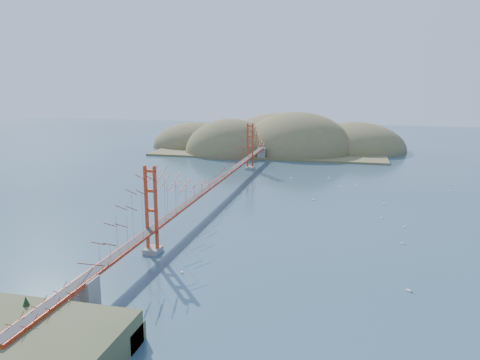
% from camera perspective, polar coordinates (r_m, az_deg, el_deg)
% --- Properties ---
extents(ground, '(320.00, 320.00, 0.00)m').
position_cam_1_polar(ground, '(90.38, -2.84, -2.18)').
color(ground, '#2E4B5D').
rests_on(ground, ground).
extents(bridge, '(2.20, 94.40, 12.00)m').
position_cam_1_polar(bridge, '(89.07, -2.86, 2.22)').
color(bridge, gray).
rests_on(bridge, ground).
extents(approach_viaduct, '(1.40, 12.00, 3.38)m').
position_cam_1_polar(approach_viaduct, '(45.14, -22.39, -14.91)').
color(approach_viaduct, '#AC2C13').
rests_on(approach_viaduct, ground).
extents(promontory, '(9.00, 6.00, 0.24)m').
position_cam_1_polar(promontory, '(48.68, -19.74, -15.84)').
color(promontory, '#59544C').
rests_on(promontory, ground).
extents(fort, '(3.70, 2.30, 1.75)m').
position_cam_1_polar(fort, '(48.75, -18.92, -15.01)').
color(fort, brown).
rests_on(fort, ground).
extents(far_headlands, '(84.00, 58.00, 25.00)m').
position_cam_1_polar(far_headlands, '(155.77, 5.05, 3.87)').
color(far_headlands, brown).
rests_on(far_headlands, ground).
extents(sailboat_9, '(0.62, 0.62, 0.65)m').
position_cam_1_polar(sailboat_9, '(110.38, 24.34, -0.55)').
color(sailboat_9, white).
rests_on(sailboat_9, ground).
extents(sailboat_5, '(0.53, 0.53, 0.59)m').
position_cam_1_polar(sailboat_5, '(80.75, 16.83, -4.36)').
color(sailboat_5, white).
rests_on(sailboat_5, ground).
extents(sailboat_8, '(0.57, 0.57, 0.61)m').
position_cam_1_polar(sailboat_8, '(109.76, 16.91, -0.05)').
color(sailboat_8, white).
rests_on(sailboat_8, ground).
extents(sailboat_17, '(0.54, 0.51, 0.61)m').
position_cam_1_polar(sailboat_17, '(104.98, 24.21, -1.15)').
color(sailboat_17, white).
rests_on(sailboat_17, ground).
extents(sailboat_1, '(0.60, 0.63, 0.71)m').
position_cam_1_polar(sailboat_1, '(103.65, 14.01, -0.58)').
color(sailboat_1, white).
rests_on(sailboat_1, ground).
extents(sailboat_2, '(0.62, 0.62, 0.65)m').
position_cam_1_polar(sailboat_2, '(69.45, 19.18, -7.21)').
color(sailboat_2, white).
rests_on(sailboat_2, ground).
extents(sailboat_4, '(0.61, 0.61, 0.66)m').
position_cam_1_polar(sailboat_4, '(89.82, 17.14, -2.72)').
color(sailboat_4, white).
rests_on(sailboat_4, ground).
extents(sailboat_16, '(0.71, 0.71, 0.74)m').
position_cam_1_polar(sailboat_16, '(89.78, 8.91, -2.31)').
color(sailboat_16, white).
rests_on(sailboat_16, ground).
extents(sailboat_7, '(0.53, 0.44, 0.62)m').
position_cam_1_polar(sailboat_7, '(101.48, 12.12, -0.76)').
color(sailboat_7, white).
rests_on(sailboat_7, ground).
extents(sailboat_3, '(0.65, 0.65, 0.72)m').
position_cam_1_polar(sailboat_3, '(109.36, 10.75, 0.23)').
color(sailboat_3, white).
rests_on(sailboat_3, ground).
extents(sailboat_12, '(0.62, 0.50, 0.72)m').
position_cam_1_polar(sailboat_12, '(108.79, 6.30, 0.31)').
color(sailboat_12, white).
rests_on(sailboat_12, ground).
extents(sailboat_10, '(0.52, 0.56, 0.63)m').
position_cam_1_polar(sailboat_10, '(56.76, -7.11, -11.01)').
color(sailboat_10, white).
rests_on(sailboat_10, ground).
extents(sailboat_6, '(0.69, 0.69, 0.72)m').
position_cam_1_polar(sailboat_6, '(54.98, 19.87, -12.46)').
color(sailboat_6, white).
rests_on(sailboat_6, ground).
extents(sailboat_14, '(0.53, 0.53, 0.56)m').
position_cam_1_polar(sailboat_14, '(77.06, 19.44, -5.33)').
color(sailboat_14, white).
rests_on(sailboat_14, ground).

